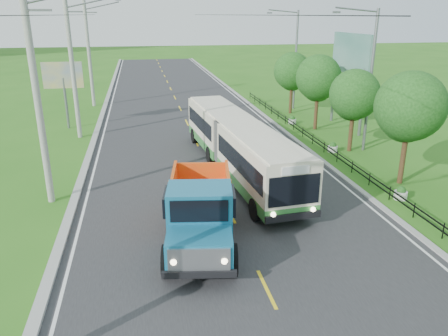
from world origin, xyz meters
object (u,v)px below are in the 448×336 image
object	(u,v)px
streetlight_far	(294,57)
dump_truck	(200,207)
pole_near	(38,97)
planter_far	(292,120)
streetlight_mid	(369,76)
bus	(237,142)
tree_third	(409,110)
tree_fourth	(354,97)
planter_mid	(333,148)
billboard_left	(63,80)
pole_mid	(73,67)
billboard_right	(350,60)
pole_far	(89,53)
planter_near	(401,194)
tree_fifth	(318,80)
tree_back	(292,73)

from	to	relation	value
streetlight_far	dump_truck	distance (m)	27.65
pole_near	planter_far	xyz separation A→B (m)	(16.86, 13.00, -4.81)
streetlight_mid	bus	world-z (taller)	streetlight_mid
tree_third	planter_far	size ratio (longest dim) A/B	8.96
pole_near	bus	distance (m)	10.63
tree_fourth	tree_third	bearing A→B (deg)	-90.00
tree_fourth	planter_mid	distance (m)	3.53
pole_near	billboard_left	xyz separation A→B (m)	(-1.24, 15.00, -1.23)
pole_mid	billboard_right	bearing A→B (deg)	-2.78
pole_far	planter_far	bearing A→B (deg)	-33.12
streetlight_far	planter_near	size ratio (longest dim) A/B	13.54
pole_far	billboard_left	world-z (taller)	pole_far
planter_far	billboard_right	size ratio (longest dim) A/B	0.09
pole_far	streetlight_mid	distance (m)	26.80
pole_near	planter_mid	bearing A→B (deg)	16.52
tree_fourth	planter_near	world-z (taller)	tree_fourth
pole_far	tree_fourth	world-z (taller)	pole_far
pole_near	streetlight_mid	xyz separation A→B (m)	(18.90, 5.00, -0.19)
planter_far	tree_fifth	bearing A→B (deg)	-55.95
tree_fifth	bus	size ratio (longest dim) A/B	0.37
pole_near	pole_far	size ratio (longest dim) A/B	1.00
streetlight_far	planter_mid	bearing A→B (deg)	-98.30
pole_far	tree_third	bearing A→B (deg)	-53.91
planter_far	pole_mid	bearing A→B (deg)	-176.61
streetlight_far	planter_far	size ratio (longest dim) A/B	13.54
streetlight_far	billboard_left	bearing A→B (deg)	-168.77
pole_mid	pole_far	distance (m)	12.00
tree_fourth	bus	distance (m)	8.92
tree_third	billboard_left	size ratio (longest dim) A/B	1.15
tree_back	streetlight_mid	xyz separation A→B (m)	(0.79, -12.14, 1.25)
billboard_right	pole_far	bearing A→B (deg)	147.70
pole_far	tree_fifth	world-z (taller)	pole_far
streetlight_mid	dump_truck	world-z (taller)	streetlight_mid
planter_far	dump_truck	bearing A→B (deg)	-119.11
pole_near	tree_third	bearing A→B (deg)	-2.71
planter_far	billboard_left	bearing A→B (deg)	173.69
bus	dump_truck	size ratio (longest dim) A/B	2.28
tree_back	streetlight_far	xyz separation A→B (m)	(0.79, 1.86, 1.25)
tree_fourth	streetlight_mid	xyz separation A→B (m)	(0.79, -0.14, 1.32)
tree_back	planter_far	xyz separation A→B (m)	(-1.26, -4.14, -3.37)
tree_fourth	tree_back	world-z (taller)	tree_back
billboard_left	bus	distance (m)	16.85
planter_far	dump_truck	world-z (taller)	dump_truck
tree_fifth	planter_mid	xyz separation A→B (m)	(-1.26, -6.14, -3.57)
streetlight_far	billboard_left	distance (m)	20.56
planter_mid	dump_truck	size ratio (longest dim) A/B	0.10
billboard_right	planter_mid	bearing A→B (deg)	-121.66
tree_third	bus	xyz separation A→B (m)	(-8.31, 3.31, -2.19)
streetlight_far	planter_near	xyz separation A→B (m)	(-2.04, -22.00, -4.62)
tree_fourth	pole_near	bearing A→B (deg)	-164.16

